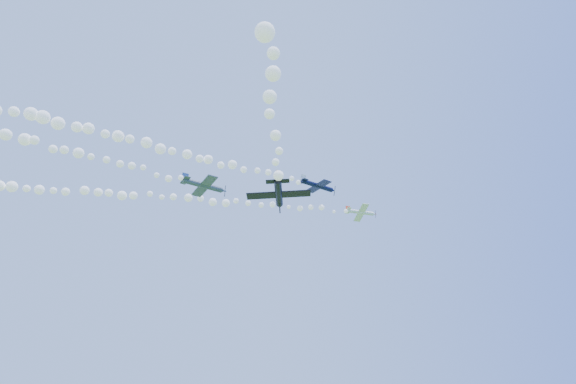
{
  "coord_description": "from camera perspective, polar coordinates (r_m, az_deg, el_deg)",
  "views": [
    {
      "loc": [
        -1.32,
        -78.0,
        2.0
      ],
      "look_at": [
        4.29,
        -6.19,
        45.47
      ],
      "focal_mm": 30.0,
      "sensor_mm": 36.0,
      "label": 1
    }
  ],
  "objects": [
    {
      "name": "plane_grey",
      "position": [
        80.43,
        -9.92,
        0.76
      ],
      "size": [
        7.68,
        8.13,
        2.33
      ],
      "rotation": [
        0.07,
        -0.01,
        0.43
      ],
      "color": "#3C4758"
    },
    {
      "name": "plane_white",
      "position": [
        97.87,
        8.64,
        -2.39
      ],
      "size": [
        6.42,
        6.78,
        2.29
      ],
      "rotation": [
        -0.06,
        0.06,
        0.08
      ],
      "color": "white"
    },
    {
      "name": "plane_black",
      "position": [
        61.77,
        -1.11,
        -0.19
      ],
      "size": [
        8.35,
        7.96,
        2.12
      ],
      "rotation": [
        -0.05,
        -0.07,
        1.47
      ],
      "color": "black"
    },
    {
      "name": "smoke_trail_navy",
      "position": [
        88.92,
        -18.81,
        6.02
      ],
      "size": [
        67.08,
        26.6,
        3.16
      ],
      "primitive_type": null,
      "color": "white"
    },
    {
      "name": "plane_navy",
      "position": [
        97.63,
        3.57,
        0.74
      ],
      "size": [
        8.02,
        8.42,
        2.94
      ],
      "rotation": [
        0.24,
        0.06,
        0.35
      ],
      "color": "black"
    },
    {
      "name": "smoke_trail_white",
      "position": [
        94.27,
        -14.79,
        -0.66
      ],
      "size": [
        74.44,
        8.31,
        2.77
      ],
      "primitive_type": null,
      "color": "white"
    }
  ]
}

